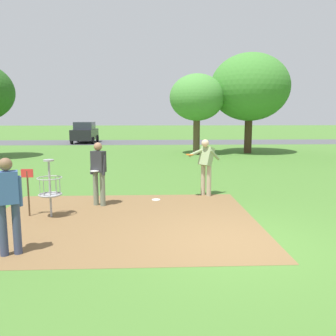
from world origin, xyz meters
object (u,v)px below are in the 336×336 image
Objects in this scene: disc_golf_basket at (47,186)px; player_foreground_watching at (99,170)px; player_waiting_left at (206,163)px; parked_car_leftmost at (85,132)px; player_waiting_right at (8,201)px; tree_near_right at (197,98)px; tree_mid_center at (250,87)px; frisbee_near_basket at (156,200)px.

player_foreground_watching is at bearing 43.80° from disc_golf_basket.
player_foreground_watching and player_waiting_left have the same top height.
disc_golf_basket is 23.53m from parked_car_leftmost.
player_waiting_right is at bearing -89.41° from disc_golf_basket.
disc_golf_basket is 0.28× the size of tree_near_right.
player_foreground_watching is 22.72m from parked_car_leftmost.
tree_near_right is 0.78× the size of tree_mid_center.
player_waiting_left is 6.00m from player_waiting_right.
tree_mid_center is 1.50× the size of parked_car_leftmost.
player_waiting_left is 7.03× the size of frisbee_near_basket.
tree_mid_center reaches higher than disc_golf_basket.
tree_near_right reaches higher than frisbee_near_basket.
tree_mid_center reaches higher than player_foreground_watching.
parked_car_leftmost is at bearing 98.55° from disc_golf_basket.
player_waiting_left is 0.27× the size of tree_mid_center.
player_waiting_left is at bearing -95.73° from tree_near_right.
player_waiting_right is 4.76m from frisbee_near_basket.
frisbee_near_basket is 0.05× the size of tree_near_right.
disc_golf_basket is 14.78m from tree_near_right.
tree_near_right reaches higher than player_foreground_watching.
disc_golf_basket is 5.71× the size of frisbee_near_basket.
player_foreground_watching is at bearing -108.50° from tree_near_right.
player_waiting_right is 0.41× the size of parked_car_leftmost.
frisbee_near_basket is at bearing -74.32° from parked_car_leftmost.
tree_mid_center reaches higher than tree_near_right.
disc_golf_basket is 1.48m from player_foreground_watching.
tree_mid_center reaches higher than frisbee_near_basket.
disc_golf_basket is at bearing 90.59° from player_waiting_right.
player_waiting_right is 18.88m from tree_mid_center.
player_waiting_left is 0.35× the size of tree_near_right.
player_foreground_watching is at bearing -160.84° from player_waiting_left.
parked_car_leftmost reaches higher than player_foreground_watching.
disc_golf_basket is at bearing -81.45° from parked_car_leftmost.
player_foreground_watching is 0.41× the size of parked_car_leftmost.
parked_car_leftmost is at bearing 131.98° from tree_near_right.
player_waiting_left is at bearing 19.04° from frisbee_near_basket.
player_waiting_left is at bearing 47.22° from player_waiting_right.
tree_near_right is at bearing 71.77° from player_waiting_right.
disc_golf_basket is at bearing -111.19° from tree_near_right.
player_waiting_right is (-4.08, -4.40, -0.02)m from player_waiting_left.
player_waiting_right is 7.03× the size of frisbee_near_basket.
player_waiting_right is 0.35× the size of tree_near_right.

